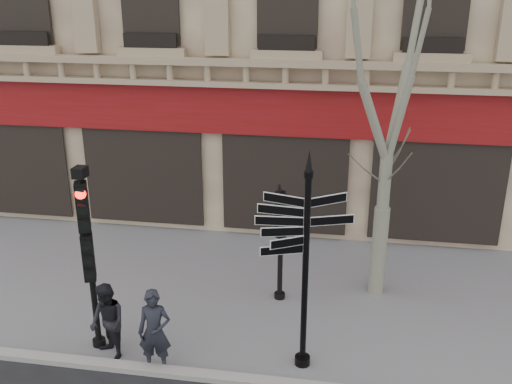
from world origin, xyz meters
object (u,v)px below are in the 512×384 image
fingerpost (307,227)px  traffic_signal_main (87,238)px  plane_tree (397,39)px  pedestrian_b (107,322)px  traffic_signal_secondary (281,226)px  pedestrian_a (155,332)px

fingerpost → traffic_signal_main: (-4.02, -0.06, -0.47)m
plane_tree → pedestrian_b: 7.83m
traffic_signal_main → traffic_signal_secondary: 4.09m
pedestrian_b → traffic_signal_main: bearing=178.9°
plane_tree → pedestrian_b: size_ratio=5.25×
fingerpost → pedestrian_b: size_ratio=2.71×
fingerpost → traffic_signal_main: 4.05m
plane_tree → pedestrian_b: plane_tree is taller
pedestrian_a → fingerpost: bearing=6.8°
traffic_signal_main → pedestrian_b: 1.65m
fingerpost → traffic_signal_main: fingerpost is taller
fingerpost → traffic_signal_secondary: bearing=98.3°
fingerpost → plane_tree: size_ratio=0.52×
traffic_signal_secondary → plane_tree: size_ratio=0.32×
fingerpost → pedestrian_b: bearing=177.2°
traffic_signal_secondary → plane_tree: plane_tree is taller
fingerpost → traffic_signal_main: size_ratio=1.13×
pedestrian_a → traffic_signal_main: bearing=151.7°
fingerpost → pedestrian_a: fingerpost is taller
traffic_signal_main → pedestrian_b: traffic_signal_main is taller
traffic_signal_main → plane_tree: size_ratio=0.46×
fingerpost → plane_tree: 4.37m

